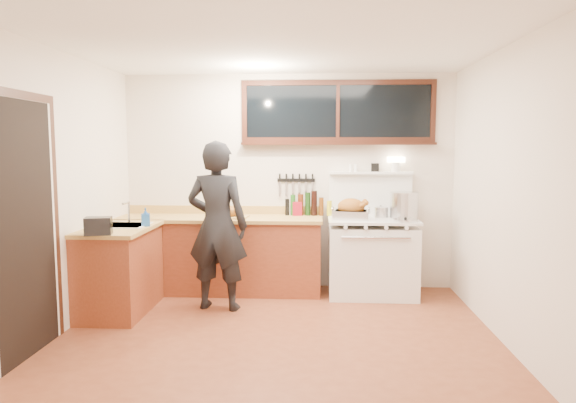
# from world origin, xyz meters

# --- Properties ---
(ground_plane) EXTENTS (4.00, 3.50, 0.02)m
(ground_plane) POSITION_xyz_m (0.00, 0.00, -0.01)
(ground_plane) COLOR brown
(room_shell) EXTENTS (4.10, 3.60, 2.65)m
(room_shell) POSITION_xyz_m (0.00, 0.00, 1.65)
(room_shell) COLOR beige
(room_shell) RESTS_ON ground
(counter_back) EXTENTS (2.44, 0.64, 1.00)m
(counter_back) POSITION_xyz_m (-0.80, 1.45, 0.45)
(counter_back) COLOR maroon
(counter_back) RESTS_ON ground
(counter_left) EXTENTS (0.64, 1.09, 0.90)m
(counter_left) POSITION_xyz_m (-1.70, 0.62, 0.45)
(counter_left) COLOR maroon
(counter_left) RESTS_ON ground
(sink_unit) EXTENTS (0.50, 0.45, 0.37)m
(sink_unit) POSITION_xyz_m (-1.68, 0.70, 0.85)
(sink_unit) COLOR white
(sink_unit) RESTS_ON counter_left
(vintage_stove) EXTENTS (1.02, 0.74, 1.61)m
(vintage_stove) POSITION_xyz_m (1.00, 1.41, 0.47)
(vintage_stove) COLOR white
(vintage_stove) RESTS_ON ground
(back_window) EXTENTS (2.32, 0.13, 0.77)m
(back_window) POSITION_xyz_m (0.60, 1.72, 2.06)
(back_window) COLOR black
(back_window) RESTS_ON room_shell
(left_doorway) EXTENTS (0.02, 1.04, 2.17)m
(left_doorway) POSITION_xyz_m (-1.99, -0.55, 1.09)
(left_doorway) COLOR black
(left_doorway) RESTS_ON ground
(knife_strip) EXTENTS (0.46, 0.03, 0.28)m
(knife_strip) POSITION_xyz_m (0.10, 1.73, 1.31)
(knife_strip) COLOR black
(knife_strip) RESTS_ON room_shell
(man) EXTENTS (0.71, 0.51, 1.79)m
(man) POSITION_xyz_m (-0.69, 0.78, 0.90)
(man) COLOR black
(man) RESTS_ON ground
(soap_bottle) EXTENTS (0.11, 0.11, 0.19)m
(soap_bottle) POSITION_xyz_m (-1.43, 0.68, 1.00)
(soap_bottle) COLOR #225AAA
(soap_bottle) RESTS_ON counter_left
(toaster) EXTENTS (0.27, 0.22, 0.17)m
(toaster) POSITION_xyz_m (-1.70, 0.14, 0.98)
(toaster) COLOR black
(toaster) RESTS_ON counter_left
(cutting_board) EXTENTS (0.46, 0.36, 0.15)m
(cutting_board) POSITION_xyz_m (-0.67, 1.36, 0.96)
(cutting_board) COLOR tan
(cutting_board) RESTS_ON counter_back
(roast_turkey) EXTENTS (0.45, 0.35, 0.24)m
(roast_turkey) POSITION_xyz_m (0.75, 1.35, 1.00)
(roast_turkey) COLOR silver
(roast_turkey) RESTS_ON vintage_stove
(stockpot) EXTENTS (0.43, 0.43, 0.30)m
(stockpot) POSITION_xyz_m (1.37, 1.46, 1.05)
(stockpot) COLOR silver
(stockpot) RESTS_ON vintage_stove
(saucepan) EXTENTS (0.18, 0.29, 0.12)m
(saucepan) POSITION_xyz_m (1.11, 1.50, 0.96)
(saucepan) COLOR silver
(saucepan) RESTS_ON vintage_stove
(pot_lid) EXTENTS (0.31, 0.31, 0.04)m
(pot_lid) POSITION_xyz_m (1.34, 1.20, 0.91)
(pot_lid) COLOR silver
(pot_lid) RESTS_ON vintage_stove
(coffee_tin) EXTENTS (0.12, 0.10, 0.17)m
(coffee_tin) POSITION_xyz_m (0.12, 1.62, 0.98)
(coffee_tin) COLOR maroon
(coffee_tin) RESTS_ON counter_back
(pitcher) EXTENTS (0.08, 0.08, 0.15)m
(pitcher) POSITION_xyz_m (0.01, 1.66, 0.98)
(pitcher) COLOR white
(pitcher) RESTS_ON counter_back
(bottle_cluster) EXTENTS (0.57, 0.07, 0.30)m
(bottle_cluster) POSITION_xyz_m (0.24, 1.63, 1.03)
(bottle_cluster) COLOR black
(bottle_cluster) RESTS_ON counter_back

